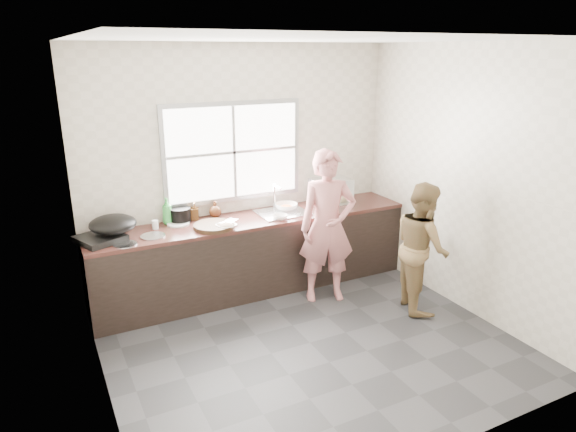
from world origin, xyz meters
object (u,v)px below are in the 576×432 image
plate_food (178,224)px  bottle_brown_tall (195,212)px  bottle_green (167,211)px  bowl_mince (226,226)px  bowl_crabs (286,208)px  glass_jar (155,225)px  pot_lid_right (153,236)px  dish_rack (331,193)px  woman (327,232)px  person_side (422,247)px  wok (113,224)px  cutting_board (214,226)px  burner (100,239)px  pot_lid_left (125,244)px  bottle_brown_short (215,210)px  bowl_held (280,216)px  black_pot (180,215)px

plate_food → bottle_brown_tall: bearing=21.8°
bottle_green → bowl_mince: bearing=-41.5°
bowl_crabs → glass_jar: bearing=178.7°
bowl_mince → pot_lid_right: bearing=171.6°
dish_rack → woman: bearing=-121.5°
person_side → wok: person_side is taller
cutting_board → burner: bearing=173.7°
person_side → bowl_crabs: person_side is taller
burner → pot_lid_left: bearing=-46.1°
plate_food → bowl_mince: bearing=-41.0°
bottle_green → bottle_brown_short: bottle_green is taller
cutting_board → bottle_brown_short: size_ratio=2.64×
bottle_brown_tall → burner: size_ratio=0.45×
bowl_crabs → bottle_green: bottle_green is taller
woman → bowl_held: woman is taller
bottle_brown_short → bowl_held: bearing=-34.6°
bowl_crabs → plate_food: size_ratio=0.86×
bowl_held → dish_rack: 0.77m
person_side → dish_rack: 1.27m
dish_rack → plate_food: bearing=177.4°
cutting_board → pot_lid_right: (-0.63, 0.03, -0.02)m
bottle_green → burner: (-0.72, -0.24, -0.11)m
woman → bottle_brown_tall: 1.45m
plate_food → bottle_brown_tall: size_ratio=1.36×
plate_food → cutting_board: bearing=-42.2°
woman → pot_lid_left: (-2.03, 0.34, 0.09)m
bottle_brown_short → wok: 1.13m
woman → dish_rack: woman is taller
bowl_crabs → bowl_mince: bearing=-160.9°
bowl_held → bottle_brown_tall: bearing=153.6°
bowl_mince → bottle_green: 0.67m
plate_food → dish_rack: 1.80m
person_side → glass_jar: 2.76m
dish_rack → bowl_mince: bearing=-169.4°
bowl_held → bottle_green: (-1.13, 0.41, 0.11)m
glass_jar → woman: bearing=-21.8°
black_pot → bowl_held: bearing=-21.7°
wok → pot_lid_right: bearing=-20.1°
burner → glass_jar: bearing=12.2°
bowl_crabs → plate_food: bowl_crabs is taller
bowl_mince → plate_food: bearing=139.0°
cutting_board → wok: size_ratio=0.94×
dish_rack → pot_lid_left: size_ratio=1.99×
person_side → bottle_brown_tall: (-1.98, 1.40, 0.27)m
woman → black_pot: bearing=169.0°
plate_food → pot_lid_right: bearing=-142.5°
bottle_brown_short → dish_rack: 1.36m
dish_rack → pot_lid_right: size_ratio=1.83×
bowl_held → burner: (-1.85, 0.18, -0.00)m
bowl_held → burner: bowl_held is taller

